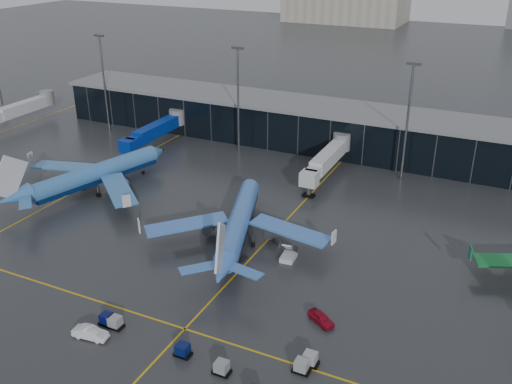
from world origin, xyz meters
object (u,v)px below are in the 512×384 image
at_px(baggage_carts, 210,353).
at_px(airliner_klm_near, 239,210).
at_px(airliner_arkefly, 95,163).
at_px(mobile_airstair, 288,255).
at_px(service_van_white, 90,333).
at_px(service_van_red, 321,318).

bearing_deg(baggage_carts, airliner_klm_near, 110.05).
xyz_separation_m(airliner_arkefly, mobile_airstair, (46.61, -8.52, -5.42)).
relative_size(airliner_klm_near, service_van_white, 7.90).
distance_m(airliner_arkefly, baggage_carts, 58.72).
relative_size(airliner_arkefly, service_van_red, 9.08).
distance_m(airliner_arkefly, mobile_airstair, 47.70).
bearing_deg(airliner_klm_near, service_van_white, -118.65).
relative_size(airliner_arkefly, mobile_airstair, 11.68).
height_order(airliner_klm_near, service_van_red, airliner_klm_near).
xyz_separation_m(airliner_arkefly, service_van_white, (30.55, -38.40, -5.38)).
relative_size(service_van_red, service_van_white, 0.90).
relative_size(baggage_carts, service_van_white, 6.16).
bearing_deg(mobile_airstair, baggage_carts, -94.44).
height_order(airliner_arkefly, mobile_airstair, airliner_arkefly).
xyz_separation_m(airliner_arkefly, airliner_klm_near, (36.36, -6.26, -0.23)).
distance_m(airliner_klm_near, mobile_airstair, 11.71).
relative_size(airliner_arkefly, baggage_carts, 1.33).
distance_m(mobile_airstair, service_van_white, 33.92).
xyz_separation_m(airliner_klm_near, service_van_red, (20.78, -15.80, -5.20)).
bearing_deg(service_van_white, baggage_carts, -86.23).
distance_m(baggage_carts, service_van_white, 16.65).
height_order(airliner_arkefly, service_van_red, airliner_arkefly).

